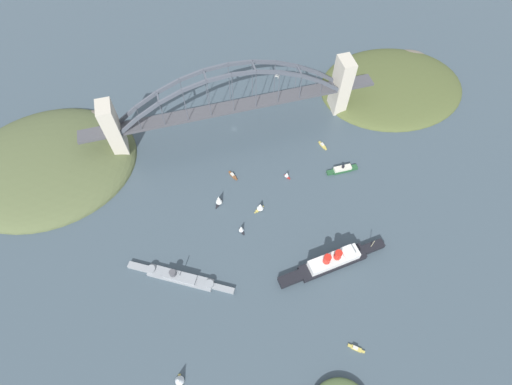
{
  "coord_description": "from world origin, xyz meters",
  "views": [
    {
      "loc": [
        44.23,
        241.51,
        275.69
      ],
      "look_at": [
        0.0,
        80.04,
        8.0
      ],
      "focal_mm": 26.64,
      "sensor_mm": 36.0,
      "label": 1
    }
  ],
  "objects_px": {
    "small_boat_1": "(179,380)",
    "small_boat_4": "(356,348)",
    "naval_cruiser": "(179,277)",
    "ocean_liner": "(333,261)",
    "small_boat_6": "(241,229)",
    "harbor_arch_bridge": "(232,105)",
    "small_boat_0": "(287,175)",
    "small_boat_2": "(233,175)",
    "seaplane_taxiing_near_bridge": "(277,75)",
    "small_boat_5": "(219,200)",
    "small_boat_3": "(323,145)",
    "harbor_ferry_steamer": "(342,169)",
    "small_boat_7": "(260,206)"
  },
  "relations": [
    {
      "from": "naval_cruiser",
      "to": "small_boat_4",
      "type": "relative_size",
      "value": 7.41
    },
    {
      "from": "small_boat_5",
      "to": "small_boat_6",
      "type": "distance_m",
      "value": 32.46
    },
    {
      "from": "harbor_arch_bridge",
      "to": "small_boat_0",
      "type": "xyz_separation_m",
      "value": [
        -31.72,
        66.5,
        -27.5
      ]
    },
    {
      "from": "small_boat_6",
      "to": "small_boat_3",
      "type": "bearing_deg",
      "value": -145.32
    },
    {
      "from": "ocean_liner",
      "to": "small_boat_6",
      "type": "distance_m",
      "value": 75.31
    },
    {
      "from": "harbor_arch_bridge",
      "to": "small_boat_1",
      "type": "height_order",
      "value": "harbor_arch_bridge"
    },
    {
      "from": "naval_cruiser",
      "to": "small_boat_0",
      "type": "height_order",
      "value": "naval_cruiser"
    },
    {
      "from": "small_boat_2",
      "to": "small_boat_7",
      "type": "relative_size",
      "value": 1.16
    },
    {
      "from": "ocean_liner",
      "to": "small_boat_2",
      "type": "relative_size",
      "value": 7.89
    },
    {
      "from": "ocean_liner",
      "to": "harbor_ferry_steamer",
      "type": "bearing_deg",
      "value": -117.28
    },
    {
      "from": "small_boat_1",
      "to": "small_boat_5",
      "type": "distance_m",
      "value": 136.44
    },
    {
      "from": "small_boat_1",
      "to": "small_boat_4",
      "type": "distance_m",
      "value": 119.45
    },
    {
      "from": "naval_cruiser",
      "to": "small_boat_2",
      "type": "relative_size",
      "value": 6.68
    },
    {
      "from": "naval_cruiser",
      "to": "small_boat_1",
      "type": "bearing_deg",
      "value": 80.82
    },
    {
      "from": "harbor_arch_bridge",
      "to": "small_boat_3",
      "type": "height_order",
      "value": "harbor_arch_bridge"
    },
    {
      "from": "ocean_liner",
      "to": "small_boat_6",
      "type": "bearing_deg",
      "value": -37.33
    },
    {
      "from": "harbor_ferry_steamer",
      "to": "small_boat_4",
      "type": "height_order",
      "value": "harbor_ferry_steamer"
    },
    {
      "from": "small_boat_3",
      "to": "small_boat_7",
      "type": "distance_m",
      "value": 89.12
    },
    {
      "from": "harbor_ferry_steamer",
      "to": "seaplane_taxiing_near_bridge",
      "type": "height_order",
      "value": "harbor_ferry_steamer"
    },
    {
      "from": "ocean_liner",
      "to": "small_boat_4",
      "type": "distance_m",
      "value": 61.94
    },
    {
      "from": "small_boat_4",
      "to": "small_boat_6",
      "type": "relative_size",
      "value": 1.2
    },
    {
      "from": "small_boat_2",
      "to": "small_boat_3",
      "type": "xyz_separation_m",
      "value": [
        -88.24,
        -10.84,
        0.05
      ]
    },
    {
      "from": "harbor_arch_bridge",
      "to": "small_boat_2",
      "type": "relative_size",
      "value": 24.0
    },
    {
      "from": "seaplane_taxiing_near_bridge",
      "to": "small_boat_5",
      "type": "bearing_deg",
      "value": 55.82
    },
    {
      "from": "ocean_liner",
      "to": "small_boat_7",
      "type": "relative_size",
      "value": 9.14
    },
    {
      "from": "ocean_liner",
      "to": "small_boat_1",
      "type": "height_order",
      "value": "ocean_liner"
    },
    {
      "from": "harbor_ferry_steamer",
      "to": "small_boat_0",
      "type": "height_order",
      "value": "harbor_ferry_steamer"
    },
    {
      "from": "ocean_liner",
      "to": "naval_cruiser",
      "type": "relative_size",
      "value": 1.18
    },
    {
      "from": "harbor_arch_bridge",
      "to": "seaplane_taxiing_near_bridge",
      "type": "height_order",
      "value": "harbor_arch_bridge"
    },
    {
      "from": "small_boat_1",
      "to": "small_boat_5",
      "type": "height_order",
      "value": "small_boat_5"
    },
    {
      "from": "small_boat_0",
      "to": "small_boat_5",
      "type": "relative_size",
      "value": 0.59
    },
    {
      "from": "small_boat_0",
      "to": "small_boat_7",
      "type": "relative_size",
      "value": 0.72
    },
    {
      "from": "small_boat_3",
      "to": "small_boat_7",
      "type": "relative_size",
      "value": 1.16
    },
    {
      "from": "naval_cruiser",
      "to": "small_boat_1",
      "type": "distance_m",
      "value": 70.04
    },
    {
      "from": "small_boat_3",
      "to": "seaplane_taxiing_near_bridge",
      "type": "bearing_deg",
      "value": -82.64
    },
    {
      "from": "small_boat_4",
      "to": "harbor_ferry_steamer",
      "type": "bearing_deg",
      "value": -108.62
    },
    {
      "from": "ocean_liner",
      "to": "small_boat_2",
      "type": "distance_m",
      "value": 113.68
    },
    {
      "from": "naval_cruiser",
      "to": "small_boat_1",
      "type": "xyz_separation_m",
      "value": [
        11.16,
        69.1,
        2.47
      ]
    },
    {
      "from": "small_boat_4",
      "to": "seaplane_taxiing_near_bridge",
      "type": "bearing_deg",
      "value": -95.75
    },
    {
      "from": "small_boat_1",
      "to": "small_boat_4",
      "type": "xyz_separation_m",
      "value": [
        -118.79,
        11.93,
        -4.05
      ]
    },
    {
      "from": "small_boat_4",
      "to": "small_boat_0",
      "type": "bearing_deg",
      "value": -89.23
    },
    {
      "from": "harbor_arch_bridge",
      "to": "naval_cruiser",
      "type": "distance_m",
      "value": 155.05
    },
    {
      "from": "small_boat_2",
      "to": "small_boat_1",
      "type": "bearing_deg",
      "value": 64.51
    },
    {
      "from": "small_boat_5",
      "to": "small_boat_1",
      "type": "bearing_deg",
      "value": 66.81
    },
    {
      "from": "small_boat_3",
      "to": "small_boat_6",
      "type": "relative_size",
      "value": 1.33
    },
    {
      "from": "small_boat_0",
      "to": "small_boat_2",
      "type": "bearing_deg",
      "value": -16.47
    },
    {
      "from": "harbor_arch_bridge",
      "to": "naval_cruiser",
      "type": "relative_size",
      "value": 3.59
    },
    {
      "from": "harbor_arch_bridge",
      "to": "seaplane_taxiing_near_bridge",
      "type": "distance_m",
      "value": 89.98
    },
    {
      "from": "seaplane_taxiing_near_bridge",
      "to": "small_boat_7",
      "type": "height_order",
      "value": "small_boat_7"
    },
    {
      "from": "harbor_arch_bridge",
      "to": "ocean_liner",
      "type": "distance_m",
      "value": 160.11
    }
  ]
}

